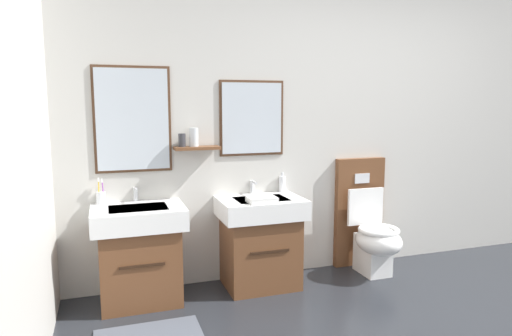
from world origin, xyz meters
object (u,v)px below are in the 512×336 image
Objects in this scene: vanity_sink_right at (260,239)px; vanity_sink_left at (140,252)px; folded_hand_towel at (262,200)px; soap_dispenser at (282,184)px; toilet at (368,230)px; toothbrush_cup at (101,197)px.

vanity_sink_left is at bearing 180.00° from vanity_sink_right.
soap_dispenser is at bearing 48.39° from folded_hand_towel.
toothbrush_cup is (-2.25, 0.16, 0.42)m from toilet.
toilet reaches higher than vanity_sink_left.
folded_hand_towel is at bearing -170.75° from toilet.
toilet is at bearing 9.25° from folded_hand_towel.
toilet is 0.90m from soap_dispenser.
soap_dispenser is at bearing 167.45° from toilet.
toilet reaches higher than folded_hand_towel.
vanity_sink_left is 2.00m from toilet.
vanity_sink_right is at bearing -179.02° from toilet.
toothbrush_cup reaches higher than soap_dispenser.
toilet reaches higher than toothbrush_cup.
vanity_sink_left is 1.00× the size of vanity_sink_right.
toilet reaches higher than soap_dispenser.
toilet is 4.55× the size of folded_hand_towel.
toilet reaches higher than vanity_sink_right.
folded_hand_towel is (0.92, -0.16, 0.37)m from vanity_sink_left.
vanity_sink_right is at bearing 75.74° from folded_hand_towel.
vanity_sink_right is 3.35× the size of folded_hand_towel.
toilet is (1.04, 0.02, -0.02)m from vanity_sink_right.
toothbrush_cup is 1.48m from soap_dispenser.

